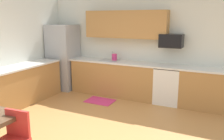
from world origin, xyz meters
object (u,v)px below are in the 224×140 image
at_px(oven_range, 168,85).
at_px(kettle, 114,58).
at_px(refrigerator, 63,57).
at_px(microwave, 171,41).
at_px(chair_near_table, 13,137).

height_order(oven_range, kettle, kettle).
bearing_deg(refrigerator, microwave, 3.34).
xyz_separation_m(refrigerator, kettle, (1.60, 0.13, 0.08)).
distance_m(oven_range, kettle, 1.59).
relative_size(refrigerator, kettle, 9.37).
bearing_deg(oven_range, chair_near_table, -109.31).
height_order(refrigerator, microwave, refrigerator).
xyz_separation_m(oven_range, kettle, (-1.48, 0.05, 0.56)).
height_order(chair_near_table, kettle, kettle).
bearing_deg(refrigerator, oven_range, 1.49).
distance_m(oven_range, microwave, 1.08).
bearing_deg(refrigerator, kettle, 4.65).
xyz_separation_m(oven_range, microwave, (-0.00, 0.10, 1.07)).
distance_m(refrigerator, chair_near_table, 3.98).
bearing_deg(kettle, microwave, 1.93).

